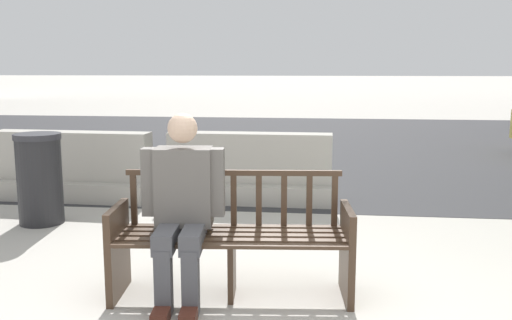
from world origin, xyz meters
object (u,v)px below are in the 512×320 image
object	(u,v)px
street_bench	(232,242)
jersey_barrier_left	(73,171)
jersey_barrier_centre	(250,173)
trash_bin	(40,179)
seated_person	(182,203)

from	to	relation	value
street_bench	jersey_barrier_left	xyz separation A→B (m)	(-2.46, 2.82, -0.06)
street_bench	jersey_barrier_centre	xyz separation A→B (m)	(-0.25, 2.94, -0.06)
trash_bin	jersey_barrier_left	bearing A→B (deg)	98.13
seated_person	jersey_barrier_centre	size ratio (longest dim) A/B	0.66
jersey_barrier_left	street_bench	bearing A→B (deg)	-48.88
seated_person	trash_bin	distance (m)	2.64
street_bench	seated_person	bearing A→B (deg)	-165.45
jersey_barrier_centre	trash_bin	bearing A→B (deg)	-148.19
seated_person	jersey_barrier_left	size ratio (longest dim) A/B	0.65
street_bench	trash_bin	distance (m)	2.84
trash_bin	street_bench	bearing A→B (deg)	-35.88
seated_person	trash_bin	size ratio (longest dim) A/B	1.38
seated_person	jersey_barrier_left	world-z (taller)	seated_person
jersey_barrier_left	trash_bin	distance (m)	1.18
seated_person	jersey_barrier_left	xyz separation A→B (m)	(-2.13, 2.91, -0.35)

